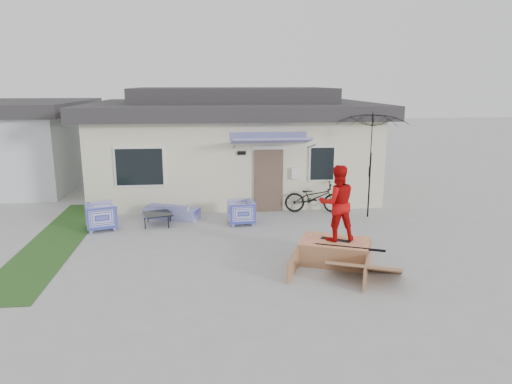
{
  "coord_description": "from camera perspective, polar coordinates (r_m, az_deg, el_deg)",
  "views": [
    {
      "loc": [
        -1.0,
        -10.86,
        4.26
      ],
      "look_at": [
        0.3,
        1.8,
        1.3
      ],
      "focal_mm": 33.22,
      "sensor_mm": 36.0,
      "label": 1
    }
  ],
  "objects": [
    {
      "name": "armchair_right",
      "position": [
        14.54,
        -1.81,
        -2.3
      ],
      "size": [
        0.79,
        0.84,
        0.81
      ],
      "primitive_type": "imported",
      "rotation": [
        0.0,
        0.0,
        -1.49
      ],
      "color": "#2632A1",
      "rests_on": "ground"
    },
    {
      "name": "skater",
      "position": [
        11.37,
        9.74,
        -1.18
      ],
      "size": [
        0.91,
        0.71,
        1.82
      ],
      "primitive_type": "imported",
      "rotation": [
        0.0,
        0.0,
        3.17
      ],
      "color": "#BB0B0B",
      "rests_on": "skateboard"
    },
    {
      "name": "skate_ramp",
      "position": [
        11.68,
        9.48,
        -7.08
      ],
      "size": [
        2.31,
        2.6,
        0.54
      ],
      "primitive_type": null,
      "rotation": [
        0.0,
        0.0,
        -0.39
      ],
      "color": "#8F6140",
      "rests_on": "ground"
    },
    {
      "name": "armchair_left",
      "position": [
        14.72,
        -18.11,
        -2.63
      ],
      "size": [
        1.01,
        1.05,
        0.87
      ],
      "primitive_type": "imported",
      "rotation": [
        0.0,
        0.0,
        1.87
      ],
      "color": "#2632A1",
      "rests_on": "ground"
    },
    {
      "name": "skateboard",
      "position": [
        11.63,
        9.57,
        -5.64
      ],
      "size": [
        0.71,
        0.55,
        0.05
      ],
      "primitive_type": "cube",
      "rotation": [
        0.0,
        0.0,
        -0.57
      ],
      "color": "black",
      "rests_on": "skate_ramp"
    },
    {
      "name": "patio_umbrella",
      "position": [
        15.42,
        13.62,
        3.35
      ],
      "size": [
        2.66,
        2.52,
        2.2
      ],
      "color": "black",
      "rests_on": "ground"
    },
    {
      "name": "bicycle",
      "position": [
        15.87,
        7.01,
        -0.26
      ],
      "size": [
        2.03,
        0.98,
        1.25
      ],
      "primitive_type": "imported",
      "rotation": [
        0.0,
        0.0,
        1.41
      ],
      "color": "black",
      "rests_on": "ground"
    },
    {
      "name": "coffee_table",
      "position": [
        14.73,
        -11.73,
        -3.23
      ],
      "size": [
        0.97,
        0.97,
        0.38
      ],
      "primitive_type": "cube",
      "rotation": [
        0.0,
        0.0,
        0.31
      ],
      "color": "black",
      "rests_on": "ground"
    },
    {
      "name": "ground",
      "position": [
        11.71,
        -0.56,
        -8.24
      ],
      "size": [
        90.0,
        90.0,
        0.0
      ],
      "primitive_type": "plane",
      "color": "#A0A0A0",
      "rests_on": "ground"
    },
    {
      "name": "grass_strip",
      "position": [
        14.18,
        -22.89,
        -5.44
      ],
      "size": [
        1.4,
        8.0,
        0.01
      ],
      "primitive_type": "cube",
      "color": "#244C1D",
      "rests_on": "ground"
    },
    {
      "name": "loveseat",
      "position": [
        15.38,
        -10.1,
        -1.9
      ],
      "size": [
        1.79,
        1.07,
        0.67
      ],
      "primitive_type": "imported",
      "rotation": [
        0.0,
        0.0,
        2.79
      ],
      "color": "#2632A1",
      "rests_on": "ground"
    },
    {
      "name": "house",
      "position": [
        19.02,
        -2.82,
        6.07
      ],
      "size": [
        10.8,
        8.49,
        4.1
      ],
      "color": "beige",
      "rests_on": "ground"
    }
  ]
}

